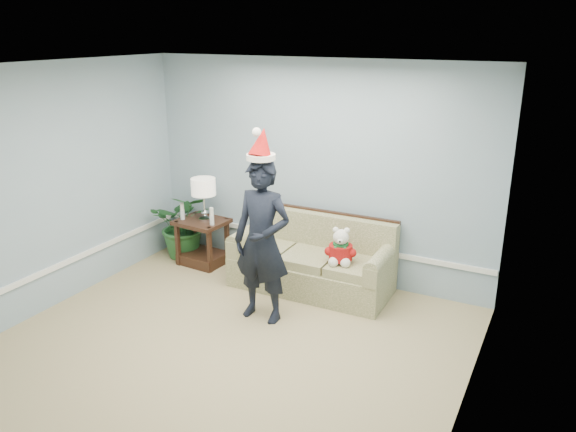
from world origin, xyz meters
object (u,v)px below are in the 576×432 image
at_px(sofa, 313,263).
at_px(man, 262,241).
at_px(table_lamp, 203,189).
at_px(houseplant, 185,224).
at_px(side_table, 203,246).
at_px(teddy_bear, 340,250).

height_order(sofa, man, man).
height_order(sofa, table_lamp, table_lamp).
relative_size(sofa, houseplant, 2.05).
bearing_deg(houseplant, side_table, -15.58).
height_order(man, teddy_bear, man).
xyz_separation_m(man, teddy_bear, (0.59, 0.75, -0.26)).
distance_m(houseplant, man, 2.12).
relative_size(man, teddy_bear, 4.06).
height_order(side_table, houseplant, houseplant).
bearing_deg(sofa, side_table, 179.85).
bearing_deg(houseplant, man, -29.43).
bearing_deg(houseplant, sofa, -2.52).
relative_size(houseplant, teddy_bear, 2.14).
distance_m(side_table, teddy_bear, 2.09).
distance_m(side_table, man, 1.84).
bearing_deg(man, table_lamp, 146.12).
height_order(houseplant, teddy_bear, houseplant).
bearing_deg(side_table, table_lamp, 16.16).
distance_m(table_lamp, teddy_bear, 2.05).
height_order(sofa, teddy_bear, teddy_bear).
relative_size(sofa, table_lamp, 3.38).
bearing_deg(table_lamp, sofa, -0.07).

